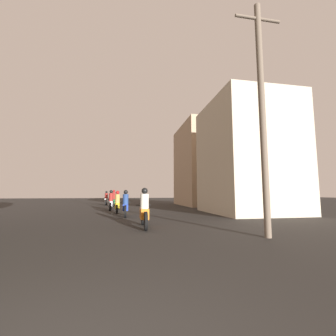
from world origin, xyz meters
TOP-DOWN VIEW (x-y plane):
  - motorcycle_orange at (1.14, 7.30)m, footprint 0.60×2.12m
  - motorcycle_blue at (0.42, 11.63)m, footprint 0.60×1.97m
  - motorcycle_yellow at (-0.12, 14.15)m, footprint 0.60×1.89m
  - motorcycle_silver at (-0.70, 16.63)m, footprint 0.60×2.06m
  - motorcycle_green at (-0.74, 21.76)m, footprint 0.60×1.94m
  - motorcycle_white at (-1.66, 24.13)m, footprint 0.60×1.91m
  - building_right_near at (8.51, 12.40)m, footprint 5.11×6.26m
  - building_right_far at (8.44, 22.13)m, footprint 4.20×7.93m
  - utility_pole_near at (4.62, 4.65)m, footprint 1.60×0.20m

SIDE VIEW (x-z plane):
  - motorcycle_yellow at x=-0.12m, z-range -0.15..1.33m
  - motorcycle_blue at x=0.42m, z-range -0.15..1.35m
  - motorcycle_orange at x=1.14m, z-range -0.15..1.38m
  - motorcycle_white at x=-1.66m, z-range -0.15..1.39m
  - motorcycle_silver at x=-0.70m, z-range -0.15..1.40m
  - motorcycle_green at x=-0.74m, z-range -0.17..1.46m
  - building_right_near at x=8.51m, z-range 0.00..7.53m
  - utility_pole_near at x=4.62m, z-range 0.16..7.75m
  - building_right_far at x=8.44m, z-range 0.00..8.76m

